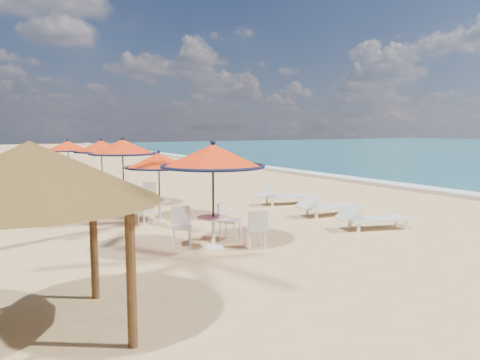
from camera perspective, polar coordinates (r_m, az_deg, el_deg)
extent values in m
plane|color=tan|center=(14.24, 14.03, -5.58)|extent=(160.00, 160.00, 0.00)
cube|color=white|center=(27.74, 13.37, 0.21)|extent=(1.20, 140.00, 0.04)
cube|color=olive|center=(27.13, 11.99, 0.11)|extent=(1.40, 140.00, 0.02)
cylinder|color=black|center=(11.28, -3.29, -2.02)|extent=(0.05, 0.05, 2.52)
cone|color=red|center=(11.17, -3.32, 2.99)|extent=(2.52, 2.52, 0.55)
torus|color=black|center=(11.19, -3.31, 1.70)|extent=(2.52, 2.52, 0.08)
sphere|color=black|center=(11.16, -3.33, 4.61)|extent=(0.13, 0.13, 0.13)
cylinder|color=silver|center=(11.36, -3.27, -4.58)|extent=(0.77, 0.77, 0.04)
cylinder|color=silver|center=(11.44, -3.26, -6.36)|extent=(0.09, 0.09, 0.77)
cylinder|color=black|center=(14.85, -9.82, -0.83)|extent=(0.05, 0.05, 2.12)
cone|color=red|center=(14.77, -9.88, 2.37)|extent=(2.12, 2.12, 0.46)
torus|color=black|center=(14.79, -9.87, 1.54)|extent=(2.12, 2.12, 0.06)
sphere|color=black|center=(14.75, -9.90, 3.40)|extent=(0.11, 0.11, 0.11)
cylinder|color=silver|center=(14.91, -9.79, -2.49)|extent=(0.65, 0.65, 0.04)
cylinder|color=silver|center=(14.96, -9.77, -3.64)|extent=(0.07, 0.07, 0.65)
cylinder|color=black|center=(17.75, -14.04, 0.82)|extent=(0.05, 0.05, 2.48)
cone|color=red|center=(17.69, -14.13, 3.94)|extent=(2.48, 2.48, 0.54)
torus|color=black|center=(17.70, -14.11, 3.14)|extent=(2.48, 2.48, 0.08)
sphere|color=black|center=(17.68, -14.16, 4.96)|extent=(0.13, 0.13, 0.13)
cylinder|color=silver|center=(17.81, -14.00, -0.81)|extent=(0.75, 0.75, 0.04)
cylinder|color=silver|center=(17.85, -13.97, -1.94)|extent=(0.09, 0.09, 0.75)
cylinder|color=black|center=(21.23, -16.47, 1.47)|extent=(0.05, 0.05, 2.36)
cone|color=red|center=(21.18, -16.55, 3.96)|extent=(2.36, 2.36, 0.51)
torus|color=black|center=(21.19, -16.53, 3.33)|extent=(2.36, 2.36, 0.07)
sphere|color=black|center=(21.17, -16.58, 4.77)|extent=(0.12, 0.12, 0.12)
cylinder|color=silver|center=(21.28, -16.43, 0.18)|extent=(0.72, 0.72, 0.04)
cylinder|color=silver|center=(21.32, -16.40, -0.73)|extent=(0.08, 0.08, 0.72)
cylinder|color=black|center=(24.79, -20.18, 1.88)|extent=(0.05, 0.05, 2.25)
cone|color=red|center=(24.74, -20.26, 3.92)|extent=(2.25, 2.25, 0.49)
torus|color=black|center=(24.75, -20.24, 3.40)|extent=(2.25, 2.25, 0.07)
sphere|color=black|center=(24.73, -20.29, 4.58)|extent=(0.12, 0.12, 0.12)
cylinder|color=silver|center=(24.82, -20.14, 0.83)|extent=(0.69, 0.69, 0.04)
cylinder|color=silver|center=(24.85, -20.11, 0.08)|extent=(0.08, 0.08, 0.69)
cube|color=silver|center=(14.05, 16.50, -4.56)|extent=(1.94, 1.17, 0.08)
cube|color=silver|center=(13.58, 13.18, -3.82)|extent=(0.78, 0.82, 0.45)
cube|color=silver|center=(14.08, 16.48, -5.25)|extent=(0.06, 0.06, 0.26)
cube|color=silver|center=(15.83, 11.02, -3.21)|extent=(1.87, 0.86, 0.07)
cube|color=silver|center=(15.29, 8.26, -2.60)|extent=(0.67, 0.72, 0.45)
cube|color=silver|center=(15.86, 11.01, -3.81)|extent=(0.06, 0.06, 0.26)
cube|color=silver|center=(17.90, 5.83, -2.02)|extent=(1.90, 1.00, 0.07)
cube|color=silver|center=(17.51, 3.14, -1.41)|extent=(0.72, 0.77, 0.45)
cube|color=silver|center=(17.92, 5.82, -2.56)|extent=(0.06, 0.06, 0.26)
cylinder|color=brown|center=(8.35, -17.39, -7.18)|extent=(0.13, 0.13, 1.98)
cylinder|color=brown|center=(6.41, -13.13, -11.18)|extent=(0.13, 0.13, 1.98)
cone|color=brown|center=(6.96, -24.16, 0.91)|extent=(3.58, 3.58, 0.85)
imported|color=#956C4C|center=(35.14, -4.63, 2.41)|extent=(0.32, 0.40, 0.96)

